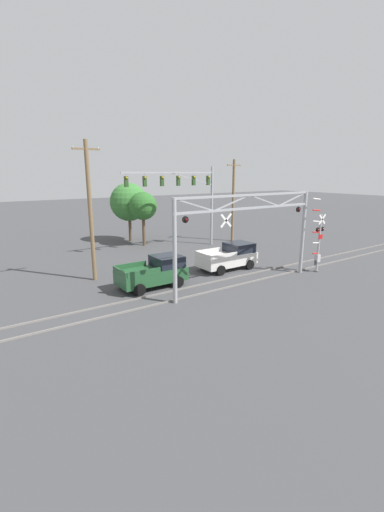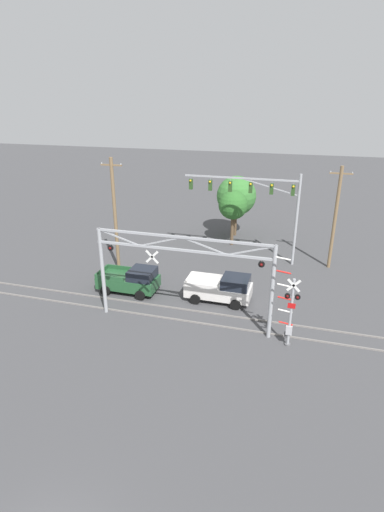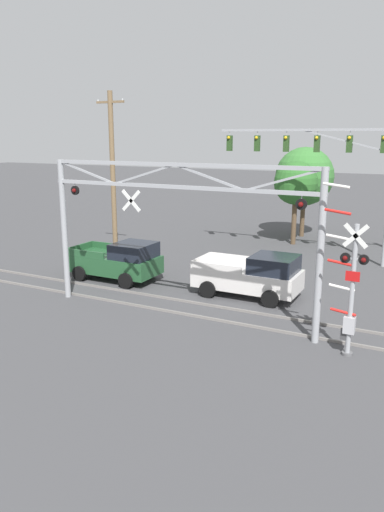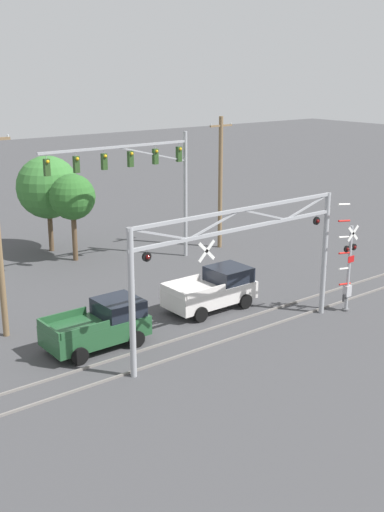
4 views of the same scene
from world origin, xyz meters
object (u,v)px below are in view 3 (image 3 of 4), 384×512
traffic_signal_span (337,161)px  pickup_truck_lead (253,275)px  crossing_gantry (175,215)px  utility_pole_left (113,175)px  pickup_truck_following (119,261)px  background_tree_beyond_span (296,183)px  crossing_signal_mast (349,292)px  background_tree_far_left_verge (305,177)px

traffic_signal_span → pickup_truck_lead: (-1.69, -8.28, -4.71)m
crossing_gantry → utility_pole_left: size_ratio=1.20×
pickup_truck_following → utility_pole_left: size_ratio=0.47×
pickup_truck_lead → pickup_truck_following: same height
pickup_truck_lead → traffic_signal_span: bearing=78.5°
traffic_signal_span → background_tree_beyond_span: bearing=132.5°
crossing_gantry → pickup_truck_lead: 5.24m
pickup_truck_lead → pickup_truck_following: (-6.86, -0.54, -0.00)m
crossing_signal_mast → pickup_truck_lead: crossing_signal_mast is taller
pickup_truck_lead → background_tree_beyond_span: bearing=97.4°
utility_pole_left → background_tree_beyond_span: (8.17, 8.67, -0.84)m
crossing_gantry → traffic_signal_span: size_ratio=1.14×
traffic_signal_span → utility_pole_left: size_ratio=1.05×
background_tree_far_left_verge → crossing_signal_mast: bearing=-70.9°
traffic_signal_span → crossing_gantry: bearing=-106.0°
crossing_signal_mast → background_tree_far_left_verge: background_tree_far_left_verge is taller
crossing_gantry → utility_pole_left: 10.54m
pickup_truck_following → background_tree_beyond_span: background_tree_beyond_span is taller
background_tree_beyond_span → background_tree_far_left_verge: background_tree_far_left_verge is taller
crossing_signal_mast → pickup_truck_lead: (-4.89, 4.40, -1.18)m
crossing_gantry → pickup_truck_lead: crossing_gantry is taller
utility_pole_left → background_tree_far_left_verge: size_ratio=1.50×
crossing_signal_mast → background_tree_far_left_verge: bearing=109.1°
utility_pole_left → crossing_signal_mast: bearing=-27.2°
crossing_signal_mast → background_tree_beyond_span: bearing=111.6°
traffic_signal_span → utility_pole_left: 12.52m
traffic_signal_span → utility_pole_left: bearing=-155.5°
crossing_gantry → pickup_truck_lead: (1.78, 3.83, -3.11)m
utility_pole_left → background_tree_far_left_verge: (7.95, 11.59, -0.61)m
crossing_signal_mast → background_tree_far_left_verge: size_ratio=0.89×
crossing_signal_mast → pickup_truck_lead: 6.69m
pickup_truck_lead → utility_pole_left: size_ratio=0.50×
pickup_truck_following → traffic_signal_span: bearing=45.9°
pickup_truck_lead → utility_pole_left: utility_pole_left is taller
crossing_gantry → pickup_truck_following: (-5.08, 3.29, -3.11)m
pickup_truck_lead → pickup_truck_following: size_ratio=1.04×
traffic_signal_span → background_tree_beyond_span: size_ratio=1.81×
pickup_truck_following → utility_pole_left: (-2.82, 3.64, 3.89)m
traffic_signal_span → background_tree_far_left_verge: traffic_signal_span is taller
utility_pole_left → background_tree_far_left_verge: bearing=55.5°
traffic_signal_span → background_tree_far_left_verge: 7.41m
pickup_truck_following → pickup_truck_lead: bearing=4.5°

